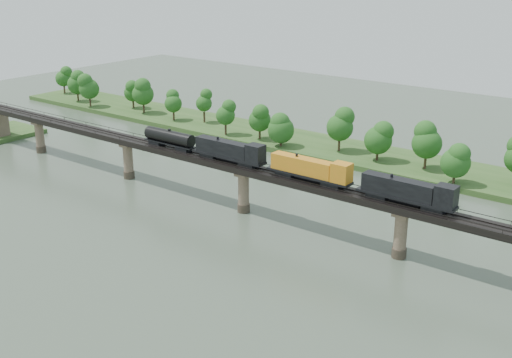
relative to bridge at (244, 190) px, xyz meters
The scene contains 6 objects.
ground 30.49m from the bridge, 90.00° to the right, with size 400.00×400.00×0.00m, color #3A4939.
far_bank 55.20m from the bridge, 90.00° to the left, with size 300.00×24.00×1.60m, color #2D4D1F.
bridge is the anchor object (origin of this frame).
bridge_superstructure 6.33m from the bridge, 90.00° to the left, with size 220.00×4.90×0.75m.
far_treeline 51.30m from the bridge, 99.23° to the left, with size 289.06×17.54×13.60m.
freight_train 13.79m from the bridge, ahead, with size 82.32×3.21×5.67m.
Camera 1 is at (88.25, -80.33, 57.55)m, focal length 45.00 mm.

